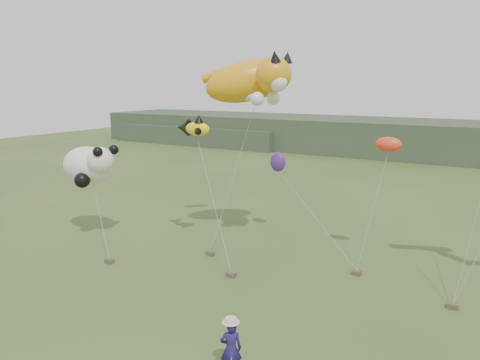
{
  "coord_description": "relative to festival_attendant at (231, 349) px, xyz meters",
  "views": [
    {
      "loc": [
        8.18,
        -11.98,
        8.16
      ],
      "look_at": [
        -0.74,
        3.0,
        4.59
      ],
      "focal_mm": 35.0,
      "sensor_mm": 36.0,
      "label": 1
    }
  ],
  "objects": [
    {
      "name": "misc_kites",
      "position": [
        -1.61,
        11.5,
        3.96
      ],
      "size": [
        7.05,
        1.9,
        2.34
      ],
      "color": "#EE3E1D",
      "rests_on": "ground"
    },
    {
      "name": "headland",
      "position": [
        -4.96,
        46.53,
        1.07
      ],
      "size": [
        90.0,
        13.0,
        4.0
      ],
      "color": "#2D3D28",
      "rests_on": "ground"
    },
    {
      "name": "panda_kite",
      "position": [
        -13.03,
        6.76,
        3.1
      ],
      "size": [
        3.62,
        2.34,
        2.25
      ],
      "color": "white",
      "rests_on": "ground"
    },
    {
      "name": "cat_kite",
      "position": [
        -4.8,
        9.86,
        7.51
      ],
      "size": [
        5.77,
        4.29,
        2.84
      ],
      "color": "orange",
      "rests_on": "ground"
    },
    {
      "name": "fish_kite",
      "position": [
        -7.34,
        8.28,
        5.23
      ],
      "size": [
        2.13,
        1.42,
        1.08
      ],
      "color": "yellow",
      "rests_on": "ground"
    },
    {
      "name": "ground",
      "position": [
        -1.85,
        1.84,
        -0.85
      ],
      "size": [
        120.0,
        120.0,
        0.0
      ],
      "primitive_type": "plane",
      "color": "#385123",
      "rests_on": "ground"
    },
    {
      "name": "festival_attendant",
      "position": [
        0.0,
        0.0,
        0.0
      ],
      "size": [
        0.74,
        0.69,
        1.7
      ],
      "primitive_type": "imported",
      "rotation": [
        0.0,
        0.0,
        3.76
      ],
      "color": "#201756",
      "rests_on": "ground"
    },
    {
      "name": "sandbag_anchors",
      "position": [
        -2.65,
        6.94,
        -0.75
      ],
      "size": [
        14.7,
        4.86,
        0.2
      ],
      "color": "brown",
      "rests_on": "ground"
    }
  ]
}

